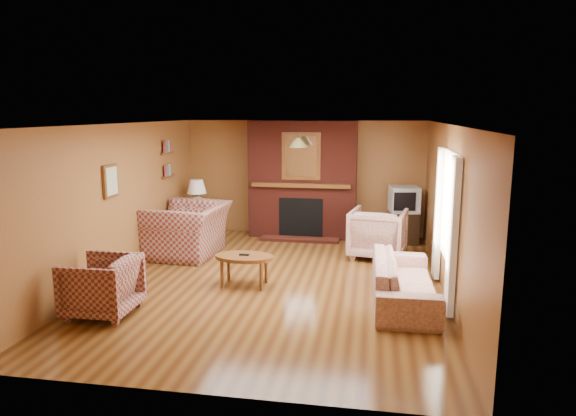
% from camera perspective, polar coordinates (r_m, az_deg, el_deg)
% --- Properties ---
extents(floor, '(6.50, 6.50, 0.00)m').
position_cam_1_polar(floor, '(7.98, -1.42, -8.20)').
color(floor, '#4C2910').
rests_on(floor, ground).
extents(ceiling, '(6.50, 6.50, 0.00)m').
position_cam_1_polar(ceiling, '(7.55, -1.51, 9.29)').
color(ceiling, white).
rests_on(ceiling, wall_back).
extents(wall_back, '(6.50, 0.00, 6.50)m').
position_cam_1_polar(wall_back, '(10.85, 1.83, 3.35)').
color(wall_back, brown).
rests_on(wall_back, floor).
extents(wall_front, '(6.50, 0.00, 6.50)m').
position_cam_1_polar(wall_front, '(4.62, -9.25, -6.88)').
color(wall_front, brown).
rests_on(wall_front, floor).
extents(wall_left, '(0.00, 6.50, 6.50)m').
position_cam_1_polar(wall_left, '(8.51, -18.22, 0.79)').
color(wall_left, brown).
rests_on(wall_left, floor).
extents(wall_right, '(0.00, 6.50, 6.50)m').
position_cam_1_polar(wall_right, '(7.61, 17.35, -0.28)').
color(wall_right, brown).
rests_on(wall_right, floor).
extents(fireplace, '(2.20, 0.82, 2.40)m').
position_cam_1_polar(fireplace, '(10.59, 1.63, 3.08)').
color(fireplace, '#511A11').
rests_on(fireplace, floor).
extents(window_right, '(0.10, 1.85, 2.00)m').
position_cam_1_polar(window_right, '(7.42, 17.15, -1.11)').
color(window_right, beige).
rests_on(window_right, wall_right).
extents(bookshelf, '(0.09, 0.55, 0.71)m').
position_cam_1_polar(bookshelf, '(10.13, -13.10, 5.22)').
color(bookshelf, brown).
rests_on(bookshelf, wall_left).
extents(botanical_print, '(0.05, 0.40, 0.50)m').
position_cam_1_polar(botanical_print, '(8.18, -19.13, 2.84)').
color(botanical_print, brown).
rests_on(botanical_print, wall_left).
extents(pendant_light, '(0.36, 0.36, 0.48)m').
position_cam_1_polar(pendant_light, '(9.84, 1.10, 7.28)').
color(pendant_light, black).
rests_on(pendant_light, ceiling).
extents(plaid_loveseat, '(1.32, 1.49, 0.93)m').
position_cam_1_polar(plaid_loveseat, '(9.50, -11.02, -2.39)').
color(plaid_loveseat, maroon).
rests_on(plaid_loveseat, floor).
extents(plaid_armchair, '(0.85, 0.82, 0.77)m').
position_cam_1_polar(plaid_armchair, '(7.06, -20.01, -8.15)').
color(plaid_armchair, maroon).
rests_on(plaid_armchair, floor).
extents(floral_sofa, '(0.86, 2.10, 0.61)m').
position_cam_1_polar(floral_sofa, '(7.28, 12.76, -7.82)').
color(floral_sofa, beige).
rests_on(floral_sofa, floor).
extents(floral_armchair, '(1.10, 1.12, 0.88)m').
position_cam_1_polar(floral_armchair, '(9.31, 9.96, -2.78)').
color(floral_armchair, beige).
rests_on(floral_armchair, floor).
extents(coffee_table, '(0.88, 0.55, 0.49)m').
position_cam_1_polar(coffee_table, '(7.72, -4.89, -5.69)').
color(coffee_table, brown).
rests_on(coffee_table, floor).
extents(side_table, '(0.46, 0.46, 0.57)m').
position_cam_1_polar(side_table, '(10.73, -9.98, -1.85)').
color(side_table, brown).
rests_on(side_table, floor).
extents(table_lamp, '(0.39, 0.39, 0.65)m').
position_cam_1_polar(table_lamp, '(10.61, -10.09, 1.57)').
color(table_lamp, white).
rests_on(table_lamp, side_table).
extents(tv_stand, '(0.61, 0.56, 0.63)m').
position_cam_1_polar(tv_stand, '(10.48, 12.64, -2.09)').
color(tv_stand, black).
rests_on(tv_stand, floor).
extents(crt_tv, '(0.62, 0.62, 0.50)m').
position_cam_1_polar(crt_tv, '(10.36, 12.77, 0.95)').
color(crt_tv, '#A0A3A7').
rests_on(crt_tv, tv_stand).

